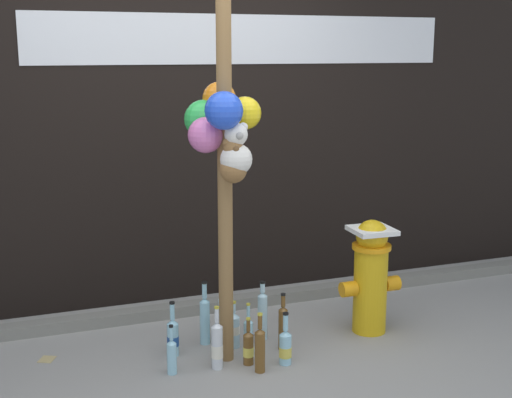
% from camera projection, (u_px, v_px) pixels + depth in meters
% --- Properties ---
extents(ground_plane, '(14.00, 14.00, 0.00)m').
position_uv_depth(ground_plane, '(244.00, 393.00, 3.80)').
color(ground_plane, gray).
extents(building_wall, '(10.00, 0.21, 3.96)m').
position_uv_depth(building_wall, '(163.00, 27.00, 4.92)').
color(building_wall, black).
rests_on(building_wall, ground_plane).
extents(curb_strip, '(8.00, 0.12, 0.08)m').
position_uv_depth(curb_strip, '(185.00, 309.00, 4.92)').
color(curb_strip, slate).
rests_on(curb_strip, ground_plane).
extents(memorial_post, '(0.45, 0.53, 3.03)m').
position_uv_depth(memorial_post, '(222.00, 86.00, 3.88)').
color(memorial_post, olive).
rests_on(memorial_post, ground_plane).
extents(fire_hydrant, '(0.42, 0.27, 0.75)m').
position_uv_depth(fire_hydrant, '(371.00, 274.00, 4.56)').
color(fire_hydrant, gold).
rests_on(fire_hydrant, ground_plane).
extents(bottle_0, '(0.06, 0.06, 0.30)m').
position_uv_depth(bottle_0, '(172.00, 355.00, 4.00)').
color(bottle_0, '#93CCE0').
rests_on(bottle_0, ground_plane).
extents(bottle_1, '(0.08, 0.08, 0.30)m').
position_uv_depth(bottle_1, '(233.00, 329.00, 4.36)').
color(bottle_1, '#B2DBEA').
rests_on(bottle_1, ground_plane).
extents(bottle_2, '(0.06, 0.06, 0.42)m').
position_uv_depth(bottle_2, '(223.00, 317.00, 4.42)').
color(bottle_2, '#B2DBEA').
rests_on(bottle_2, ground_plane).
extents(bottle_3, '(0.06, 0.06, 0.32)m').
position_uv_depth(bottle_3, '(248.00, 335.00, 4.27)').
color(bottle_3, '#93CCE0').
rests_on(bottle_3, ground_plane).
extents(bottle_4, '(0.06, 0.06, 0.39)m').
position_uv_depth(bottle_4, '(262.00, 314.00, 4.48)').
color(bottle_4, '#B2DBEA').
rests_on(bottle_4, ground_plane).
extents(bottle_5, '(0.06, 0.06, 0.36)m').
position_uv_depth(bottle_5, '(283.00, 326.00, 4.33)').
color(bottle_5, brown).
rests_on(bottle_5, ground_plane).
extents(bottle_6, '(0.06, 0.06, 0.41)m').
position_uv_depth(bottle_6, '(205.00, 318.00, 4.40)').
color(bottle_6, '#93CCE0').
rests_on(bottle_6, ground_plane).
extents(bottle_7, '(0.07, 0.07, 0.34)m').
position_uv_depth(bottle_7, '(173.00, 337.00, 4.24)').
color(bottle_7, '#93CCE0').
rests_on(bottle_7, ground_plane).
extents(bottle_8, '(0.06, 0.06, 0.36)m').
position_uv_depth(bottle_8, '(260.00, 348.00, 4.02)').
color(bottle_8, brown).
rests_on(bottle_8, ground_plane).
extents(bottle_9, '(0.07, 0.07, 0.32)m').
position_uv_depth(bottle_9, '(285.00, 346.00, 4.13)').
color(bottle_9, '#93CCE0').
rests_on(bottle_9, ground_plane).
extents(bottle_10, '(0.06, 0.06, 0.29)m').
position_uv_depth(bottle_10, '(248.00, 348.00, 4.12)').
color(bottle_10, brown).
rests_on(bottle_10, ground_plane).
extents(bottle_11, '(0.07, 0.07, 0.38)m').
position_uv_depth(bottle_11, '(217.00, 346.00, 4.06)').
color(bottle_11, silver).
rests_on(bottle_11, ground_plane).
extents(litter_0, '(0.12, 0.13, 0.01)m').
position_uv_depth(litter_0, '(47.00, 359.00, 4.21)').
color(litter_0, tan).
rests_on(litter_0, ground_plane).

